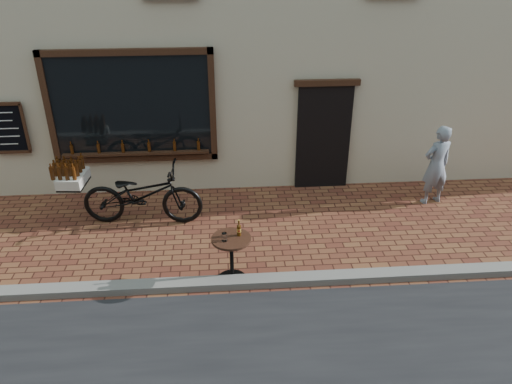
{
  "coord_description": "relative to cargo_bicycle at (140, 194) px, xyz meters",
  "views": [
    {
      "loc": [
        -0.21,
        -5.97,
        4.92
      ],
      "look_at": [
        0.34,
        1.2,
        1.1
      ],
      "focal_mm": 35.0,
      "sensor_mm": 36.0,
      "label": 1
    }
  ],
  "objects": [
    {
      "name": "bistro_table",
      "position": [
        1.63,
        -1.89,
        -0.03
      ],
      "size": [
        0.61,
        0.61,
        1.05
      ],
      "color": "black",
      "rests_on": "ground"
    },
    {
      "name": "kerb",
      "position": [
        1.73,
        -2.04,
        -0.53
      ],
      "size": [
        90.0,
        0.25,
        0.12
      ],
      "primitive_type": "cube",
      "color": "slate",
      "rests_on": "ground"
    },
    {
      "name": "cargo_bicycle",
      "position": [
        0.0,
        0.0,
        0.0
      ],
      "size": [
        2.66,
        0.95,
        1.24
      ],
      "rotation": [
        0.0,
        0.0,
        1.49
      ],
      "color": "black",
      "rests_on": "ground"
    },
    {
      "name": "pedestrian",
      "position": [
        5.71,
        0.34,
        0.22
      ],
      "size": [
        0.68,
        0.53,
        1.63
      ],
      "primitive_type": "imported",
      "rotation": [
        0.0,
        0.0,
        3.41
      ],
      "color": "gray",
      "rests_on": "ground"
    },
    {
      "name": "ground",
      "position": [
        1.73,
        -2.24,
        -0.59
      ],
      "size": [
        90.0,
        90.0,
        0.0
      ],
      "primitive_type": "plane",
      "color": "#59281C",
      "rests_on": "ground"
    }
  ]
}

